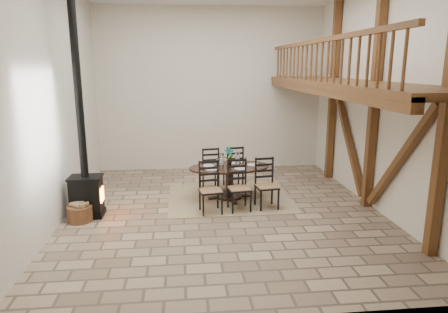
{
  "coord_description": "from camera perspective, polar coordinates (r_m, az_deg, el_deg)",
  "views": [
    {
      "loc": [
        -0.9,
        -8.56,
        3.24
      ],
      "look_at": [
        0.04,
        0.4,
        1.18
      ],
      "focal_mm": 32.0,
      "sensor_mm": 36.0,
      "label": 1
    }
  ],
  "objects": [
    {
      "name": "wood_stove",
      "position": [
        9.08,
        -19.33,
        -1.42
      ],
      "size": [
        0.7,
        0.54,
        5.0
      ],
      "rotation": [
        0.0,
        0.0,
        -0.0
      ],
      "color": "black",
      "rests_on": "ground"
    },
    {
      "name": "log_stack",
      "position": [
        9.66,
        -18.89,
        -6.43
      ],
      "size": [
        0.43,
        0.51,
        0.33
      ],
      "rotation": [
        0.0,
        0.0,
        0.3
      ],
      "color": "#9F7E58",
      "rests_on": "ground"
    },
    {
      "name": "log_basket",
      "position": [
        9.09,
        -19.89,
        -7.59
      ],
      "size": [
        0.52,
        0.52,
        0.43
      ],
      "rotation": [
        0.0,
        0.0,
        0.26
      ],
      "color": "brown",
      "rests_on": "ground"
    },
    {
      "name": "room_shell",
      "position": [
        8.82,
        7.87,
        11.27
      ],
      "size": [
        7.02,
        8.02,
        5.01
      ],
      "color": "silver",
      "rests_on": "ground"
    },
    {
      "name": "ground",
      "position": [
        9.2,
        0.0,
        -7.77
      ],
      "size": [
        8.0,
        8.0,
        0.0
      ],
      "primitive_type": "plane",
      "color": "tan",
      "rests_on": "ground"
    },
    {
      "name": "dining_table",
      "position": [
        9.78,
        0.97,
        -3.76
      ],
      "size": [
        2.15,
        2.4,
        1.29
      ],
      "rotation": [
        0.0,
        0.0,
        0.13
      ],
      "color": "black",
      "rests_on": "ground"
    },
    {
      "name": "rug",
      "position": [
        10.02,
        0.78,
        -5.94
      ],
      "size": [
        3.0,
        2.5,
        0.02
      ],
      "primitive_type": "cube",
      "color": "tan",
      "rests_on": "ground"
    }
  ]
}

